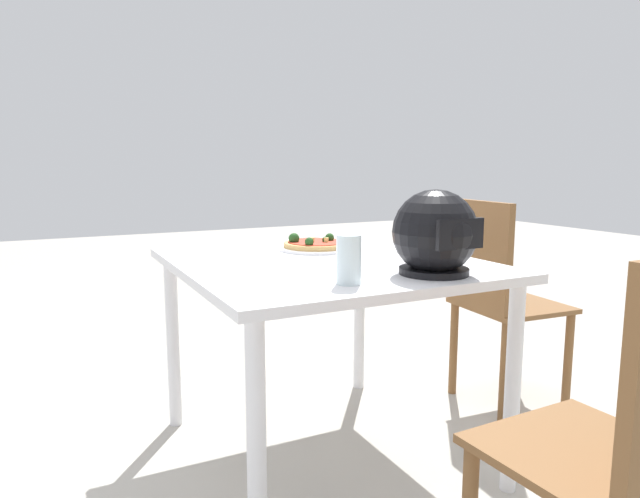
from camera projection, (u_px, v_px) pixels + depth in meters
name	position (u px, v px, depth m)	size (l,w,h in m)	color
ground_plane	(323.00, 453.00, 2.08)	(14.00, 14.00, 0.00)	#B2ADA3
dining_table	(324.00, 282.00, 1.98)	(0.98, 1.08, 0.72)	white
pizza_plate	(317.00, 248.00, 2.19)	(0.29, 0.29, 0.01)	white
pizza	(316.00, 243.00, 2.18)	(0.26, 0.26, 0.05)	tan
motorcycle_helmet	(435.00, 234.00, 1.69)	(0.26, 0.26, 0.26)	black
drinking_glass	(349.00, 260.00, 1.56)	(0.07, 0.07, 0.14)	silver
chair_side	(495.00, 292.00, 2.42)	(0.43, 0.43, 0.90)	brown
chair_far	(633.00, 445.00, 1.11)	(0.41, 0.41, 0.90)	brown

